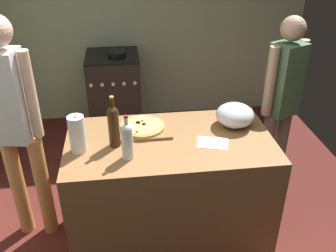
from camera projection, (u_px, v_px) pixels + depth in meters
name	position (u px, v px, depth m)	size (l,w,h in m)	color
ground_plane	(151.00, 180.00, 3.64)	(3.97, 3.41, 0.02)	#511E19
kitchen_wall_rear	(137.00, 10.00, 4.25)	(3.97, 0.10, 2.60)	#99A889
counter	(170.00, 189.00, 2.81)	(1.44, 0.80, 0.89)	olive
cutting_board	(143.00, 129.00, 2.69)	(0.40, 0.32, 0.02)	olive
pizza	(143.00, 126.00, 2.68)	(0.32, 0.32, 0.03)	tan
mixing_bowl	(235.00, 115.00, 2.72)	(0.28, 0.28, 0.17)	#B2B2B7
paper_towel_roll	(77.00, 134.00, 2.40)	(0.11, 0.11, 0.26)	white
wine_bottle_amber	(114.00, 125.00, 2.44)	(0.08, 0.08, 0.36)	#331E0F
wine_bottle_dark	(127.00, 140.00, 2.32)	(0.07, 0.07, 0.31)	silver
recipe_sheet	(213.00, 143.00, 2.54)	(0.21, 0.15, 0.00)	white
stove	(115.00, 93.00, 4.28)	(0.57, 0.61, 0.96)	black
person_in_stripes	(16.00, 122.00, 2.57)	(0.36, 0.23, 1.74)	#D88C4C
person_in_red	(282.00, 99.00, 3.07)	(0.37, 0.28, 1.60)	slate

